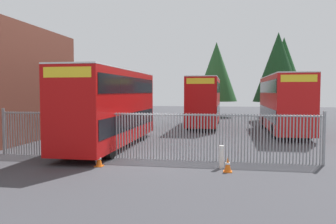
# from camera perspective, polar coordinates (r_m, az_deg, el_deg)

# --- Properties ---
(ground_plane) EXTENTS (100.00, 100.00, 0.00)m
(ground_plane) POSITION_cam_1_polar(r_m,az_deg,el_deg) (23.96, 1.64, -4.21)
(ground_plane) COLOR #3D3D42
(palisade_fence) EXTENTS (15.49, 0.14, 2.35)m
(palisade_fence) POSITION_cam_1_polar(r_m,az_deg,el_deg) (16.03, -2.93, -3.77)
(palisade_fence) COLOR gray
(palisade_fence) RESTS_ON ground
(double_decker_bus_near_gate) EXTENTS (2.54, 10.81, 4.42)m
(double_decker_bus_near_gate) POSITION_cam_1_polar(r_m,az_deg,el_deg) (19.71, -9.53, 1.16)
(double_decker_bus_near_gate) COLOR #B70C0C
(double_decker_bus_near_gate) RESTS_ON ground
(double_decker_bus_behind_fence_left) EXTENTS (2.54, 10.81, 4.42)m
(double_decker_bus_behind_fence_left) POSITION_cam_1_polar(r_m,az_deg,el_deg) (27.45, 18.84, 1.66)
(double_decker_bus_behind_fence_left) COLOR red
(double_decker_bus_behind_fence_left) RESTS_ON ground
(double_decker_bus_behind_fence_right) EXTENTS (2.54, 10.81, 4.42)m
(double_decker_bus_behind_fence_right) POSITION_cam_1_polar(r_m,az_deg,el_deg) (31.36, 6.19, 2.03)
(double_decker_bus_behind_fence_right) COLOR #B70C0C
(double_decker_bus_behind_fence_right) RESTS_ON ground
(bollard_near_left) EXTENTS (0.20, 0.20, 0.95)m
(bollard_near_left) POSITION_cam_1_polar(r_m,az_deg,el_deg) (15.50, -11.79, -6.73)
(bollard_near_left) COLOR silver
(bollard_near_left) RESTS_ON ground
(bollard_center_front) EXTENTS (0.20, 0.20, 0.95)m
(bollard_center_front) POSITION_cam_1_polar(r_m,az_deg,el_deg) (14.43, 8.95, -7.45)
(bollard_center_front) COLOR silver
(bollard_center_front) RESTS_ON ground
(traffic_cone_by_gate) EXTENTS (0.34, 0.34, 0.59)m
(traffic_cone_by_gate) POSITION_cam_1_polar(r_m,az_deg,el_deg) (14.91, -11.51, -7.86)
(traffic_cone_by_gate) COLOR orange
(traffic_cone_by_gate) RESTS_ON ground
(traffic_cone_mid_forecourt) EXTENTS (0.34, 0.34, 0.59)m
(traffic_cone_mid_forecourt) POSITION_cam_1_polar(r_m,az_deg,el_deg) (13.83, 9.99, -8.73)
(traffic_cone_mid_forecourt) COLOR orange
(traffic_cone_mid_forecourt) RESTS_ON ground
(tree_tall_back) EXTENTS (5.07, 5.07, 9.97)m
(tree_tall_back) POSITION_cam_1_polar(r_m,az_deg,el_deg) (45.30, 18.83, 7.25)
(tree_tall_back) COLOR #4C3823
(tree_tall_back) RESTS_ON ground
(tree_short_side) EXTENTS (5.15, 5.15, 9.34)m
(tree_short_side) POSITION_cam_1_polar(r_m,az_deg,el_deg) (43.07, 8.12, 6.70)
(tree_short_side) COLOR #4C3823
(tree_short_side) RESTS_ON ground
(tree_mid_row) EXTENTS (5.18, 5.18, 9.51)m
(tree_mid_row) POSITION_cam_1_polar(r_m,az_deg,el_deg) (38.41, 17.98, 7.18)
(tree_mid_row) COLOR #4C3823
(tree_mid_row) RESTS_ON ground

